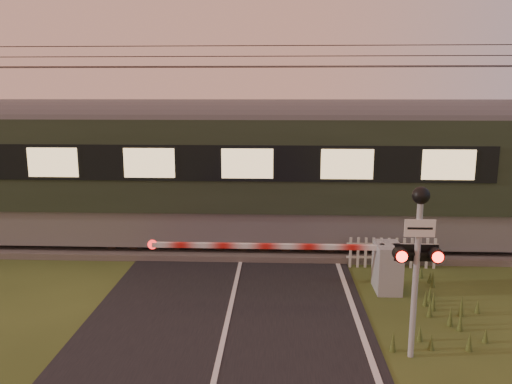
{
  "coord_description": "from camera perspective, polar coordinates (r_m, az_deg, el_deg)",
  "views": [
    {
      "loc": [
        1.04,
        -8.65,
        4.75
      ],
      "look_at": [
        0.51,
        3.2,
        2.38
      ],
      "focal_mm": 35.0,
      "sensor_mm": 36.0,
      "label": 1
    }
  ],
  "objects": [
    {
      "name": "overhead_wires",
      "position": [
        15.21,
        -1.43,
        14.97
      ],
      "size": [
        120.0,
        0.62,
        0.62
      ],
      "color": "black",
      "rests_on": "ground"
    },
    {
      "name": "road",
      "position": [
        9.71,
        -4.02,
        -17.95
      ],
      "size": [
        6.0,
        140.0,
        0.03
      ],
      "color": "black",
      "rests_on": "ground"
    },
    {
      "name": "ground",
      "position": [
        9.92,
        -3.96,
        -17.35
      ],
      "size": [
        160.0,
        160.0,
        0.0
      ],
      "primitive_type": "plane",
      "color": "#314018",
      "rests_on": "ground"
    },
    {
      "name": "crossing_signal",
      "position": [
        9.21,
        18.02,
        -5.48
      ],
      "size": [
        0.81,
        0.34,
        3.17
      ],
      "color": "gray",
      "rests_on": "ground"
    },
    {
      "name": "picket_fence",
      "position": [
        14.29,
        15.32,
        -6.71
      ],
      "size": [
        2.5,
        0.07,
        0.85
      ],
      "color": "silver",
      "rests_on": "ground"
    },
    {
      "name": "track_bed",
      "position": [
        15.89,
        -1.33,
        -5.86
      ],
      "size": [
        140.0,
        3.4,
        0.39
      ],
      "color": "#47423D",
      "rests_on": "ground"
    },
    {
      "name": "boom_gate",
      "position": [
        12.56,
        13.44,
        -8.05
      ],
      "size": [
        6.93,
        0.9,
        1.2
      ],
      "color": "gray",
      "rests_on": "ground"
    }
  ]
}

